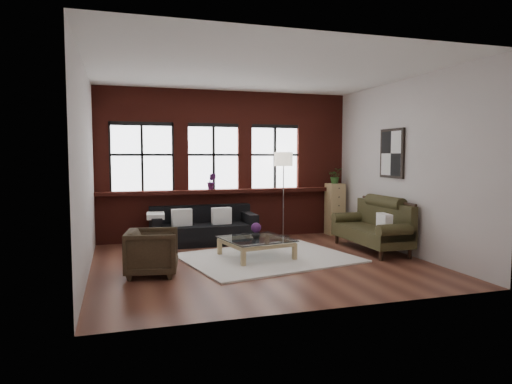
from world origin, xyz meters
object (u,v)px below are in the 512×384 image
object	(u,v)px
dark_sofa	(204,225)
armchair	(152,252)
vase	(256,234)
vintage_settee	(371,224)
coffee_table	(256,249)
floor_lamp	(283,192)
drawer_chest	(335,209)

from	to	relation	value
dark_sofa	armchair	world-z (taller)	dark_sofa
vase	vintage_settee	bearing A→B (deg)	0.30
vintage_settee	vase	distance (m)	2.29
vintage_settee	coffee_table	bearing A→B (deg)	-179.70
dark_sofa	floor_lamp	size ratio (longest dim) A/B	1.05
dark_sofa	armchair	xyz separation A→B (m)	(-1.19, -2.21, -0.04)
vintage_settee	drawer_chest	distance (m)	1.83
coffee_table	armchair	bearing A→B (deg)	-161.49
dark_sofa	vase	bearing A→B (deg)	-68.21
coffee_table	vase	bearing A→B (deg)	180.00
vase	dark_sofa	bearing A→B (deg)	111.79
vintage_settee	drawer_chest	xyz separation A→B (m)	(0.16, 1.82, 0.08)
armchair	floor_lamp	size ratio (longest dim) A/B	0.38
armchair	drawer_chest	distance (m)	4.93
dark_sofa	drawer_chest	bearing A→B (deg)	4.29
vase	drawer_chest	distance (m)	3.06
dark_sofa	coffee_table	world-z (taller)	dark_sofa
drawer_chest	floor_lamp	size ratio (longest dim) A/B	0.58
vintage_settee	armchair	size ratio (longest dim) A/B	2.47
dark_sofa	drawer_chest	world-z (taller)	drawer_chest
armchair	vase	xyz separation A→B (m)	(1.83, 0.61, 0.09)
dark_sofa	coffee_table	size ratio (longest dim) A/B	1.94
armchair	dark_sofa	bearing A→B (deg)	-18.87
dark_sofa	armchair	size ratio (longest dim) A/B	2.78
vintage_settee	armchair	distance (m)	4.17
coffee_table	dark_sofa	bearing A→B (deg)	111.79
dark_sofa	vintage_settee	bearing A→B (deg)	-28.44
coffee_table	drawer_chest	bearing A→B (deg)	36.76
dark_sofa	vase	world-z (taller)	dark_sofa
floor_lamp	vintage_settee	bearing A→B (deg)	-59.06
drawer_chest	vase	bearing A→B (deg)	-143.24
dark_sofa	coffee_table	distance (m)	1.73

